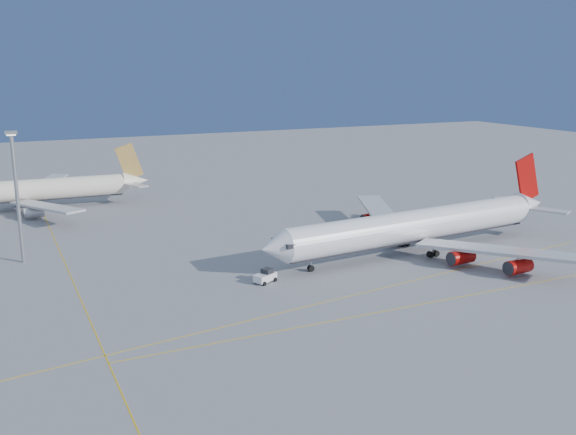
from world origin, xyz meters
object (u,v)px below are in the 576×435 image
object	(u,v)px
light_mast	(16,186)
pushback_tug	(266,276)
airliner_etihad	(29,191)
airliner_virgin	(421,225)

from	to	relation	value
light_mast	pushback_tug	bearing A→B (deg)	-39.05
airliner_etihad	light_mast	world-z (taller)	light_mast
pushback_tug	light_mast	world-z (taller)	light_mast
airliner_virgin	light_mast	size ratio (longest dim) A/B	2.90
airliner_etihad	pushback_tug	bearing A→B (deg)	-65.19
airliner_virgin	pushback_tug	bearing A→B (deg)	-178.37
airliner_virgin	airliner_etihad	size ratio (longest dim) A/B	1.17
airliner_etihad	light_mast	xyz separation A→B (m)	(-4.62, -49.28, 9.82)
airliner_etihad	pushback_tug	world-z (taller)	airliner_etihad
light_mast	airliner_virgin	bearing A→B (deg)	-19.54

